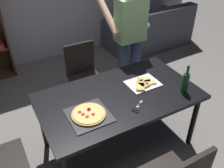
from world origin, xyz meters
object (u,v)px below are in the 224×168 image
pepperoni_pizza_on_tray (89,115)px  wine_bottle (185,82)px  person_serving_pizza (129,36)px  kitchen_scissors (137,108)px  dining_table (119,100)px  couch (150,33)px  chair_far_side (84,72)px

pepperoni_pizza_on_tray → wine_bottle: bearing=-7.7°
person_serving_pizza → wine_bottle: size_ratio=5.54×
pepperoni_pizza_on_tray → kitchen_scissors: pepperoni_pizza_on_tray is taller
dining_table → kitchen_scissors: 0.29m
couch → wine_bottle: bearing=-119.1°
chair_far_side → person_serving_pizza: (0.59, -0.22, 0.49)m
chair_far_side → kitchen_scissors: size_ratio=4.72×
couch → wine_bottle: size_ratio=5.49×
couch → person_serving_pizza: bearing=-136.6°
couch → chair_far_side: bearing=-151.8°
pepperoni_pizza_on_tray → dining_table: bearing=18.9°
dining_table → person_serving_pizza: bearing=51.6°
chair_far_side → person_serving_pizza: 0.80m
person_serving_pizza → wine_bottle: (0.05, -1.03, -0.13)m
couch → person_serving_pizza: person_serving_pizza is taller
dining_table → person_serving_pizza: size_ratio=0.97×
chair_far_side → pepperoni_pizza_on_tray: 1.21m
wine_bottle → dining_table: bearing=156.1°
pepperoni_pizza_on_tray → couch: bearing=42.6°
chair_far_side → pepperoni_pizza_on_tray: size_ratio=2.32×
person_serving_pizza → pepperoni_pizza_on_tray: person_serving_pizza is taller
chair_far_side → person_serving_pizza: bearing=-20.4°
dining_table → couch: bearing=46.2°
pepperoni_pizza_on_tray → kitchen_scissors: size_ratio=2.04×
wine_bottle → kitchen_scissors: (-0.60, 0.01, -0.11)m
dining_table → chair_far_side: 0.98m
kitchen_scissors → dining_table: bearing=98.4°
wine_bottle → pepperoni_pizza_on_tray: bearing=172.3°
wine_bottle → couch: bearing=60.9°
person_serving_pizza → wine_bottle: 1.04m
dining_table → chair_far_side: chair_far_side is taller
person_serving_pizza → dining_table: bearing=-128.4°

